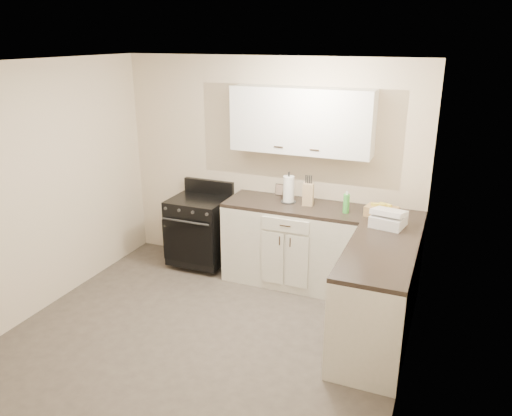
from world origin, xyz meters
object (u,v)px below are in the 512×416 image
at_px(stove, 199,230).
at_px(knife_block, 308,194).
at_px(countertop_grill, 388,221).
at_px(paper_towel, 289,189).
at_px(wicker_basket, 381,211).

bearing_deg(stove, knife_block, 2.38).
bearing_deg(countertop_grill, stove, -175.91).
height_order(paper_towel, countertop_grill, paper_towel).
distance_m(knife_block, paper_towel, 0.23).
distance_m(knife_block, wicker_basket, 0.81).
relative_size(knife_block, paper_towel, 0.84).
xyz_separation_m(knife_block, paper_towel, (-0.23, 0.02, 0.02)).
xyz_separation_m(stove, countertop_grill, (2.25, -0.27, 0.54)).
relative_size(paper_towel, wicker_basket, 0.96).
bearing_deg(paper_towel, knife_block, -4.55).
bearing_deg(paper_towel, countertop_grill, -16.59).
bearing_deg(paper_towel, wicker_basket, -4.33).
height_order(paper_towel, wicker_basket, paper_towel).
xyz_separation_m(wicker_basket, countertop_grill, (0.11, -0.26, 0.00)).
height_order(stove, countertop_grill, countertop_grill).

